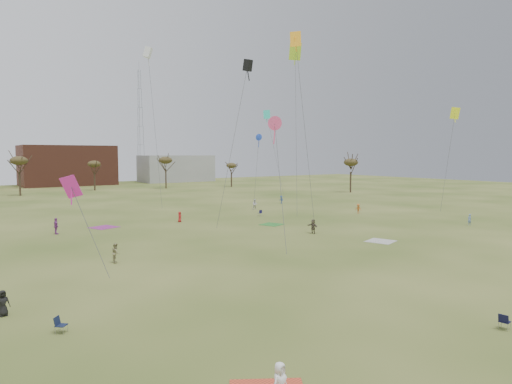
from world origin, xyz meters
TOP-DOWN VIEW (x-y plane):
  - ground at (0.00, 0.00)m, footprint 260.00×260.00m
  - flyer_near_left at (-15.78, -12.30)m, footprint 0.87×0.68m
  - spectator_fore_b at (-13.94, 13.03)m, footprint 0.88×0.98m
  - spectator_fore_c at (9.58, 14.05)m, footprint 0.61×1.61m
  - flyer_mid_a at (-23.30, 3.91)m, footprint 0.84×0.65m
  - flyer_mid_b at (27.55, 23.45)m, footprint 0.97×1.15m
  - flyer_mid_c at (30.75, 7.03)m, footprint 0.61×0.48m
  - spectator_mid_d at (-15.36, 30.72)m, footprint 0.60×1.18m
  - spectator_mid_e at (17.05, 36.92)m, footprint 1.09×1.02m
  - flyer_far_b at (0.57, 31.27)m, footprint 0.83×0.81m
  - flyer_far_c at (26.57, 41.89)m, footprint 0.63×1.00m
  - blanket_cream at (12.34, 6.34)m, footprint 3.43×3.43m
  - blanket_plum at (-9.35, 32.57)m, footprint 3.82×3.82m
  - blanket_olive at (9.62, 22.24)m, footprint 3.36×3.36m
  - camp_chair_left at (-21.10, -0.64)m, footprint 0.74×0.74m
  - camp_chair_center at (-1.64, -13.52)m, footprint 0.62×0.58m
  - camp_chair_right at (13.28, 30.12)m, footprint 0.69×0.66m
  - kites_aloft at (2.24, 27.82)m, footprint 66.24×65.27m
  - tree_line at (-2.85, 79.12)m, footprint 117.44×49.32m
  - building_brick at (5.00, 120.00)m, footprint 26.00×16.00m
  - building_grey at (40.00, 118.00)m, footprint 24.00×12.00m
  - radio_tower at (30.00, 125.00)m, footprint 1.51×1.72m

SIDE VIEW (x-z plane):
  - ground at x=0.00m, z-range 0.00..0.00m
  - blanket_cream at x=12.34m, z-range -0.01..0.02m
  - blanket_plum at x=-9.35m, z-range -0.01..0.02m
  - blanket_olive at x=9.62m, z-range -0.01..0.02m
  - camp_chair_left at x=-21.10m, z-range -0.18..0.69m
  - camp_chair_center at x=-1.64m, z-range -0.18..0.69m
  - camp_chair_right at x=13.28m, z-range -0.18..0.69m
  - flyer_far_b at x=0.57m, z-range 0.00..1.44m
  - flyer_mid_c at x=30.75m, z-range 0.00..1.47m
  - flyer_far_c at x=26.57m, z-range 0.00..1.49m
  - flyer_mid_a at x=-23.30m, z-range 0.00..1.51m
  - flyer_mid_b at x=27.55m, z-range 0.00..1.55m
  - flyer_near_left at x=-15.78m, z-range 0.00..1.56m
  - spectator_fore_b at x=-13.94m, z-range 0.00..1.68m
  - spectator_fore_c at x=9.58m, z-range 0.00..1.70m
  - spectator_mid_e at x=17.05m, z-range 0.00..1.78m
  - spectator_mid_d at x=-15.36m, z-range 0.00..1.93m
  - building_grey at x=40.00m, z-range 0.00..9.00m
  - building_brick at x=5.00m, z-range 0.00..12.00m
  - tree_line at x=-2.85m, z-range 2.63..11.54m
  - radio_tower at x=30.00m, z-range -1.29..39.71m
  - kites_aloft at x=2.24m, z-range 7.25..32.04m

